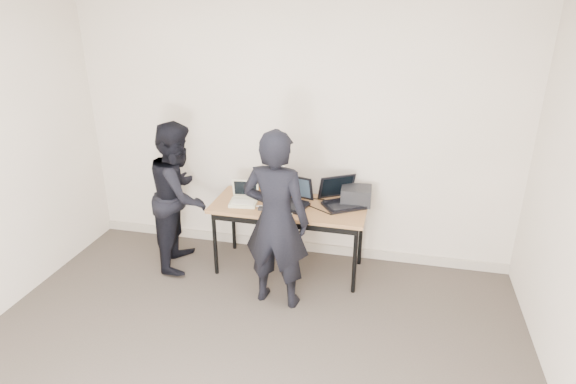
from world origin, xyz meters
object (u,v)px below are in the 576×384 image
(laptop_center, at_px, (291,198))
(person_typist, at_px, (276,221))
(laptop_right, at_px, (341,198))
(leather_satchel, at_px, (277,183))
(person_observer, at_px, (180,195))
(equipment_box, at_px, (356,195))
(desk, at_px, (289,211))
(laptop_beige, at_px, (244,199))

(laptop_center, xyz_separation_m, person_typist, (-0.01, -0.58, 0.03))
(laptop_right, distance_m, leather_satchel, 0.68)
(person_observer, bearing_deg, laptop_center, -94.12)
(laptop_center, height_order, leather_satchel, laptop_center)
(equipment_box, bearing_deg, leather_satchel, 177.48)
(laptop_center, relative_size, equipment_box, 1.47)
(desk, bearing_deg, person_observer, -174.29)
(laptop_center, distance_m, equipment_box, 0.64)
(laptop_right, bearing_deg, desk, 163.13)
(person_typist, bearing_deg, equipment_box, -124.19)
(laptop_beige, relative_size, person_typist, 0.18)
(leather_satchel, bearing_deg, person_observer, -152.19)
(laptop_right, bearing_deg, leather_satchel, 139.91)
(laptop_center, xyz_separation_m, leather_satchel, (-0.20, 0.20, 0.07))
(equipment_box, bearing_deg, laptop_right, -157.57)
(desk, distance_m, laptop_beige, 0.46)
(laptop_beige, bearing_deg, equipment_box, 5.65)
(laptop_center, bearing_deg, desk, -109.13)
(laptop_beige, xyz_separation_m, laptop_right, (0.93, 0.18, 0.02))
(desk, xyz_separation_m, leather_satchel, (-0.18, 0.23, 0.19))
(leather_satchel, xyz_separation_m, person_typist, (0.19, -0.78, -0.03))
(laptop_beige, xyz_separation_m, leather_satchel, (0.26, 0.27, 0.09))
(leather_satchel, height_order, equipment_box, leather_satchel)
(person_typist, bearing_deg, laptop_center, -84.92)
(leather_satchel, bearing_deg, laptop_center, -37.05)
(laptop_beige, xyz_separation_m, equipment_box, (1.07, 0.24, 0.04))
(laptop_beige, xyz_separation_m, person_typist, (0.45, -0.50, 0.05))
(laptop_right, relative_size, person_observer, 0.33)
(leather_satchel, bearing_deg, desk, -43.08)
(laptop_right, relative_size, equipment_box, 1.72)
(desk, relative_size, laptop_center, 3.55)
(laptop_center, relative_size, leather_satchel, 1.11)
(laptop_right, bearing_deg, laptop_beige, 158.82)
(laptop_center, xyz_separation_m, person_observer, (-1.12, -0.12, -0.03))
(desk, distance_m, person_observer, 1.11)
(equipment_box, relative_size, person_typist, 0.18)
(laptop_center, relative_size, person_typist, 0.26)
(laptop_beige, distance_m, equipment_box, 1.10)
(desk, relative_size, laptop_beige, 5.23)
(laptop_center, relative_size, person_observer, 0.28)
(desk, relative_size, equipment_box, 5.21)
(equipment_box, bearing_deg, person_typist, -129.79)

